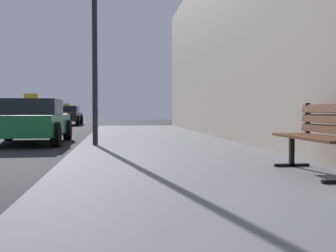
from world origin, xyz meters
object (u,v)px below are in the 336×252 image
Objects in this scene: bench at (322,133)px; car_green at (30,121)px; street_lamp at (95,16)px; car_black at (66,115)px; car_yellow at (43,117)px.

car_green is (-4.97, 7.44, -0.01)m from bench.
car_black is (-2.83, 18.86, -2.43)m from street_lamp.
car_yellow is (-2.83, 9.88, -2.44)m from street_lamp.
street_lamp is 4.12m from car_green.
bench is 6.13m from street_lamp.
street_lamp reaches higher than car_yellow.
car_green is at bearing 93.06° from car_black.
car_green is at bearing 96.80° from car_yellow.
street_lamp is 10.56m from car_yellow.
street_lamp reaches higher than car_green.
car_yellow is at bearing 105.97° from street_lamp.
car_yellow is 0.91× the size of car_black.
bench is at bearing -57.75° from street_lamp.
bench is at bearing 111.72° from car_yellow.
car_yellow reaches higher than bench.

